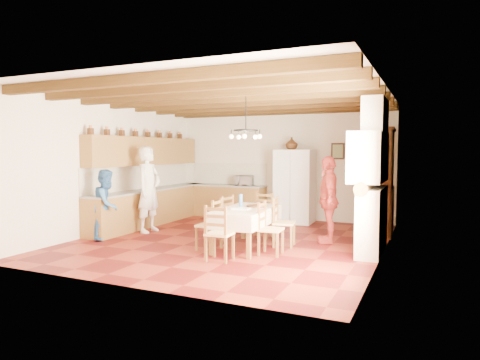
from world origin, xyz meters
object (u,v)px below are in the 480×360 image
at_px(chair_right_far, 284,222).
at_px(person_man, 149,189).
at_px(chair_left_near, 209,224).
at_px(chair_right_near, 271,228).
at_px(chair_end_far, 261,215).
at_px(chair_end_near, 220,233).
at_px(chair_left_far, 221,218).
at_px(dining_table, 246,213).
at_px(microwave, 244,180).
at_px(hutch, 381,181).
at_px(refrigerator, 295,186).
at_px(person_woman_red, 328,199).
at_px(person_woman_blue, 107,204).

distance_m(chair_right_far, person_man, 3.34).
height_order(chair_left_near, chair_right_near, same).
distance_m(chair_end_far, person_man, 2.67).
bearing_deg(chair_left_near, chair_end_near, 38.91).
height_order(chair_left_far, chair_right_near, same).
distance_m(chair_left_near, chair_right_near, 1.22).
distance_m(dining_table, microwave, 3.70).
bearing_deg(chair_left_far, chair_end_near, 36.60).
xyz_separation_m(chair_right_near, person_man, (-3.29, 0.90, 0.50)).
distance_m(hutch, chair_left_near, 4.08).
height_order(chair_right_far, microwave, microwave).
bearing_deg(chair_left_far, person_man, -86.75).
xyz_separation_m(hutch, chair_right_far, (-1.57, -2.07, -0.70)).
distance_m(refrigerator, hutch, 2.32).
distance_m(dining_table, chair_end_far, 1.04).
xyz_separation_m(dining_table, person_man, (-2.66, 0.57, 0.30)).
relative_size(chair_right_far, microwave, 1.94).
xyz_separation_m(chair_left_far, chair_right_far, (1.33, 0.10, 0.00)).
relative_size(chair_left_near, person_man, 0.49).
xyz_separation_m(chair_left_near, chair_end_far, (0.51, 1.43, 0.00)).
bearing_deg(chair_left_near, person_man, -116.82).
bearing_deg(dining_table, hutch, 48.34).
bearing_deg(chair_end_far, person_woman_red, 5.80).
distance_m(chair_left_near, chair_end_far, 1.52).
height_order(chair_left_near, person_woman_red, person_woman_red).
relative_size(person_woman_red, microwave, 3.55).
distance_m(person_man, person_woman_blue, 1.09).
relative_size(chair_right_far, person_man, 0.49).
bearing_deg(chair_right_near, person_woman_red, -28.92).
bearing_deg(microwave, person_woman_red, -51.22).
relative_size(refrigerator, chair_end_far, 1.97).
xyz_separation_m(hutch, dining_table, (-2.21, -2.48, -0.50)).
relative_size(dining_table, chair_left_near, 1.85).
bearing_deg(chair_right_far, microwave, 27.51).
bearing_deg(chair_end_near, person_man, -34.83).
bearing_deg(person_woman_blue, chair_left_near, -101.64).
height_order(dining_table, chair_left_near, chair_left_near).
height_order(chair_right_near, chair_right_far, same).
bearing_deg(chair_right_far, person_woman_blue, 94.83).
height_order(chair_right_near, chair_end_far, same).
bearing_deg(dining_table, chair_left_far, 155.77).
xyz_separation_m(chair_left_near, chair_right_far, (1.22, 0.82, 0.00)).
relative_size(chair_right_near, chair_end_near, 1.00).
bearing_deg(person_woman_blue, dining_table, -94.08).
bearing_deg(microwave, chair_left_far, -88.12).
relative_size(chair_left_far, chair_end_near, 1.00).
distance_m(dining_table, chair_end_near, 1.08).
height_order(person_man, microwave, person_man).
xyz_separation_m(hutch, chair_right_near, (-1.58, -2.81, -0.70)).
distance_m(refrigerator, chair_right_far, 2.87).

